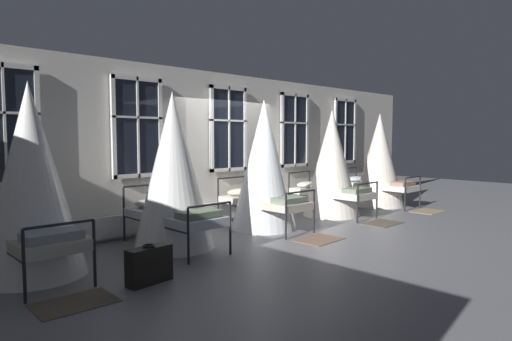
{
  "coord_description": "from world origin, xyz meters",
  "views": [
    {
      "loc": [
        -5.86,
        -5.96,
        1.74
      ],
      "look_at": [
        -0.23,
        -0.1,
        1.13
      ],
      "focal_mm": 30.7,
      "sensor_mm": 36.0,
      "label": 1
    }
  ],
  "objects_px": {
    "cot_third": "(264,167)",
    "cot_second": "(173,173)",
    "cot_fifth": "(379,161)",
    "cot_first": "(31,183)",
    "suitcase_dark": "(149,265)",
    "cot_fourth": "(331,165)"
  },
  "relations": [
    {
      "from": "cot_fifth",
      "to": "suitcase_dark",
      "type": "relative_size",
      "value": 4.07
    },
    {
      "from": "cot_first",
      "to": "suitcase_dark",
      "type": "xyz_separation_m",
      "value": [
        0.9,
        -1.26,
        -0.95
      ]
    },
    {
      "from": "cot_fourth",
      "to": "cot_first",
      "type": "bearing_deg",
      "value": 89.48
    },
    {
      "from": "cot_third",
      "to": "suitcase_dark",
      "type": "xyz_separation_m",
      "value": [
        -3.23,
        -1.31,
        -0.96
      ]
    },
    {
      "from": "cot_third",
      "to": "cot_fourth",
      "type": "height_order",
      "value": "cot_third"
    },
    {
      "from": "cot_first",
      "to": "cot_third",
      "type": "height_order",
      "value": "cot_third"
    },
    {
      "from": "cot_fifth",
      "to": "suitcase_dark",
      "type": "xyz_separation_m",
      "value": [
        -7.35,
        -1.28,
        -0.91
      ]
    },
    {
      "from": "cot_second",
      "to": "cot_third",
      "type": "distance_m",
      "value": 2.07
    },
    {
      "from": "cot_second",
      "to": "cot_fifth",
      "type": "xyz_separation_m",
      "value": [
        6.19,
        0.04,
        -0.05
      ]
    },
    {
      "from": "cot_first",
      "to": "suitcase_dark",
      "type": "distance_m",
      "value": 1.81
    },
    {
      "from": "cot_fourth",
      "to": "suitcase_dark",
      "type": "distance_m",
      "value": 5.55
    },
    {
      "from": "cot_third",
      "to": "suitcase_dark",
      "type": "relative_size",
      "value": 4.23
    },
    {
      "from": "cot_fifth",
      "to": "suitcase_dark",
      "type": "distance_m",
      "value": 7.52
    },
    {
      "from": "cot_third",
      "to": "cot_second",
      "type": "bearing_deg",
      "value": 92.36
    },
    {
      "from": "cot_fourth",
      "to": "cot_fifth",
      "type": "height_order",
      "value": "cot_fourth"
    },
    {
      "from": "cot_second",
      "to": "cot_fifth",
      "type": "height_order",
      "value": "cot_second"
    },
    {
      "from": "cot_first",
      "to": "cot_fifth",
      "type": "xyz_separation_m",
      "value": [
        8.25,
        0.02,
        -0.04
      ]
    },
    {
      "from": "cot_first",
      "to": "cot_third",
      "type": "xyz_separation_m",
      "value": [
        4.13,
        0.05,
        0.01
      ]
    },
    {
      "from": "suitcase_dark",
      "to": "cot_second",
      "type": "bearing_deg",
      "value": 40.12
    },
    {
      "from": "cot_fourth",
      "to": "suitcase_dark",
      "type": "relative_size",
      "value": 4.08
    },
    {
      "from": "cot_second",
      "to": "cot_third",
      "type": "relative_size",
      "value": 1.0
    },
    {
      "from": "cot_third",
      "to": "cot_fourth",
      "type": "relative_size",
      "value": 1.04
    }
  ]
}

